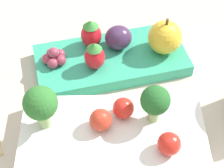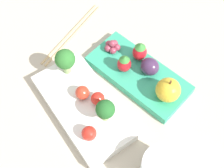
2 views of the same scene
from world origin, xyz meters
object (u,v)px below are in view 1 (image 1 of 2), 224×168
strawberry_0 (95,56)px  strawberry_1 (91,34)px  bento_box_savoury (113,137)px  broccoli_floret_1 (41,104)px  cherry_tomato_0 (123,108)px  bento_box_fruit (111,60)px  grape_cluster (54,57)px  cherry_tomato_1 (169,144)px  broccoli_floret_0 (155,101)px  cherry_tomato_2 (101,120)px  apple (165,37)px  plum (118,38)px

strawberry_0 → strawberry_1: bearing=-91.8°
bento_box_savoury → strawberry_1: bearing=-88.7°
bento_box_savoury → strawberry_0: bearing=-87.6°
bento_box_savoury → broccoli_floret_1: bearing=-17.7°
cherry_tomato_0 → strawberry_0: 0.10m
cherry_tomato_0 → bento_box_fruit: bearing=-92.2°
broccoli_floret_1 → grape_cluster: 0.12m
cherry_tomato_1 → strawberry_0: (0.06, -0.15, 0.00)m
bento_box_savoury → cherry_tomato_1: cherry_tomato_1 is taller
broccoli_floret_0 → strawberry_1: bearing=-69.6°
cherry_tomato_2 → apple: (-0.11, -0.12, 0.01)m
strawberry_0 → cherry_tomato_2: bearing=85.5°
bento_box_savoury → cherry_tomato_0: size_ratio=8.99×
strawberry_0 → strawberry_1: strawberry_1 is taller
bento_box_savoury → strawberry_0: strawberry_0 is taller
cherry_tomato_2 → strawberry_0: size_ratio=0.63×
bento_box_fruit → broccoli_floret_1: broccoli_floret_1 is taller
bento_box_fruit → grape_cluster: 0.08m
broccoli_floret_0 → strawberry_0: size_ratio=1.24×
broccoli_floret_0 → apple: broccoli_floret_0 is taller
cherry_tomato_1 → bento_box_savoury: bearing=-31.8°
broccoli_floret_0 → strawberry_0: broccoli_floret_0 is taller
bento_box_savoury → strawberry_1: (0.00, -0.16, 0.03)m
apple → strawberry_1: size_ratio=1.23×
bento_box_savoury → cherry_tomato_0: (-0.02, -0.02, 0.03)m
cherry_tomato_1 → strawberry_1: strawberry_1 is taller
cherry_tomato_0 → apple: 0.14m
bento_box_savoury → broccoli_floret_1: broccoli_floret_1 is taller
broccoli_floret_0 → broccoli_floret_1: bearing=-6.6°
cherry_tomato_2 → strawberry_1: (-0.01, -0.15, 0.00)m
broccoli_floret_0 → cherry_tomato_0: bearing=-19.5°
bento_box_savoury → cherry_tomato_2: (0.01, -0.01, 0.03)m
cherry_tomato_0 → plum: size_ratio=0.68×
strawberry_0 → bento_box_fruit: bearing=-146.7°
bento_box_fruit → grape_cluster: bearing=-1.3°
broccoli_floret_1 → cherry_tomato_1: (-0.14, 0.06, -0.03)m
bento_box_savoury → plum: (-0.04, -0.15, 0.03)m
plum → grape_cluster: plum is taller
strawberry_1 → bento_box_savoury: bearing=91.3°
broccoli_floret_1 → strawberry_0: 0.12m
cherry_tomato_0 → strawberry_0: strawberry_0 is taller
broccoli_floret_1 → broccoli_floret_0: bearing=173.4°
cherry_tomato_0 → bento_box_savoury: bearing=53.3°
bento_box_fruit → broccoli_floret_0: size_ratio=4.09×
cherry_tomato_1 → broccoli_floret_0: bearing=-82.2°
broccoli_floret_1 → grape_cluster: size_ratio=1.78×
bento_box_savoury → plum: size_ratio=6.10×
bento_box_fruit → strawberry_0: strawberry_0 is taller
apple → bento_box_fruit: bearing=-0.9°
broccoli_floret_1 → strawberry_1: size_ratio=1.33×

